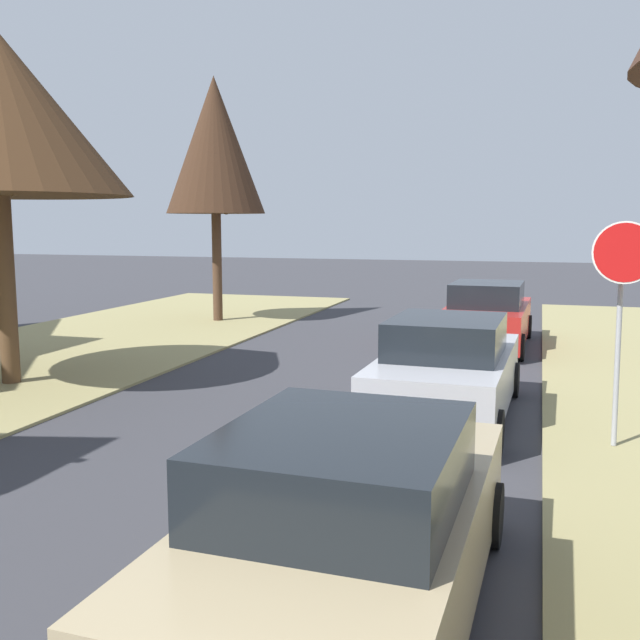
{
  "coord_description": "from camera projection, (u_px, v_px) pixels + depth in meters",
  "views": [
    {
      "loc": [
        3.48,
        3.0,
        2.99
      ],
      "look_at": [
        0.54,
        12.57,
        1.63
      ],
      "focal_mm": 40.28,
      "sensor_mm": 36.0,
      "label": 1
    }
  ],
  "objects": [
    {
      "name": "parked_sedan_silver",
      "position": [
        447.0,
        371.0,
        10.99
      ],
      "size": [
        2.06,
        4.45,
        1.57
      ],
      "color": "#BCBCC1",
      "rests_on": "ground"
    },
    {
      "name": "parked_sedan_red",
      "position": [
        487.0,
        317.0,
        17.29
      ],
      "size": [
        2.06,
        4.45,
        1.57
      ],
      "color": "red",
      "rests_on": "ground"
    },
    {
      "name": "stop_sign_far",
      "position": [
        623.0,
        285.0,
        9.24
      ],
      "size": [
        0.81,
        0.39,
        2.96
      ],
      "color": "#9EA0A5",
      "rests_on": "grass_verge_right"
    },
    {
      "name": "parked_sedan_tan",
      "position": [
        349.0,
        532.0,
        5.28
      ],
      "size": [
        2.06,
        4.45,
        1.57
      ],
      "color": "tan",
      "rests_on": "ground"
    },
    {
      "name": "street_tree_left_far",
      "position": [
        215.0,
        146.0,
        21.05
      ],
      "size": [
        2.92,
        2.92,
        7.17
      ],
      "color": "#4C3424",
      "rests_on": "grass_verge_left"
    }
  ]
}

